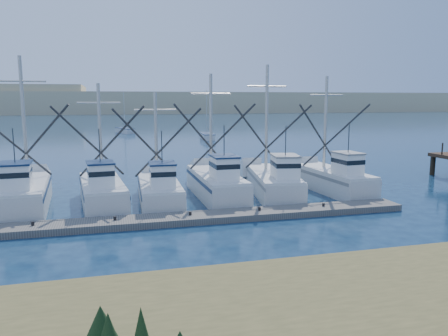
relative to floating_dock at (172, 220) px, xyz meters
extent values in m
plane|color=#0D223C|center=(5.87, -5.68, -0.18)|extent=(500.00, 500.00, 0.00)
cube|color=#68645D|center=(0.00, 0.00, 0.00)|extent=(27.40, 1.93, 0.37)
cube|color=tan|center=(5.87, 204.32, 4.82)|extent=(360.00, 60.00, 10.00)
cube|color=silver|center=(-8.23, 5.33, 0.60)|extent=(3.17, 8.39, 1.56)
cube|color=white|center=(-8.23, 3.22, 2.13)|extent=(1.66, 2.11, 1.50)
cylinder|color=#B7B2A8|center=(-8.23, 6.74, 5.23)|extent=(0.22, 0.22, 7.71)
cube|color=silver|center=(-3.68, 5.04, 0.55)|extent=(3.13, 7.85, 1.46)
cube|color=white|center=(-3.68, 3.08, 2.02)|extent=(1.58, 1.99, 1.50)
cylinder|color=#B7B2A8|center=(-3.68, 6.35, 4.36)|extent=(0.22, 0.22, 6.18)
cube|color=silver|center=(-0.12, 4.94, 0.46)|extent=(2.73, 7.54, 1.28)
cube|color=white|center=(-0.12, 3.03, 1.85)|extent=(1.50, 1.87, 1.50)
cylinder|color=#B7B2A8|center=(-0.12, 6.22, 4.01)|extent=(0.22, 0.22, 5.82)
cube|color=silver|center=(3.78, 5.45, 0.59)|extent=(2.53, 8.47, 1.55)
cube|color=white|center=(3.78, 3.28, 2.12)|extent=(1.47, 2.07, 1.50)
cylinder|color=#B7B2A8|center=(3.78, 6.89, 4.78)|extent=(0.22, 0.22, 6.81)
cube|color=silver|center=(7.89, 5.43, 0.55)|extent=(4.06, 8.76, 1.46)
cube|color=white|center=(7.89, 3.27, 2.02)|extent=(1.87, 2.29, 1.50)
cylinder|color=#B7B2A8|center=(7.89, 6.87, 5.07)|extent=(0.22, 0.22, 7.59)
cube|color=silver|center=(12.36, 5.13, 0.57)|extent=(2.89, 7.98, 1.50)
cube|color=white|center=(12.36, 3.12, 2.07)|extent=(1.50, 2.00, 1.50)
cylinder|color=#B7B2A8|center=(12.36, 6.47, 4.71)|extent=(0.22, 0.22, 6.78)
cube|color=silver|center=(12.78, 48.58, 0.27)|extent=(2.36, 6.28, 0.90)
cylinder|color=#B7B2A8|center=(12.78, 48.88, 4.32)|extent=(0.12, 0.12, 7.20)
cube|color=silver|center=(-0.11, 65.87, 0.27)|extent=(3.65, 6.47, 0.90)
cylinder|color=#B7B2A8|center=(-0.11, 66.17, 4.32)|extent=(0.12, 0.12, 7.20)
camera|label=1|loc=(-3.10, -22.87, 6.45)|focal=35.00mm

